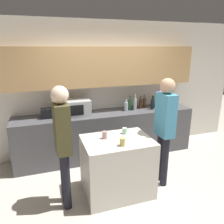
% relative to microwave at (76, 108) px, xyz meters
% --- Properties ---
extents(ground_plane, '(14.00, 14.00, 0.00)m').
position_rel_microwave_xyz_m(ground_plane, '(0.60, -1.41, -1.08)').
color(ground_plane, beige).
extents(back_wall, '(6.40, 0.40, 2.70)m').
position_rel_microwave_xyz_m(back_wall, '(0.60, 0.25, 0.45)').
color(back_wall, silver).
rests_on(back_wall, ground_plane).
extents(back_counter, '(3.60, 0.62, 0.93)m').
position_rel_microwave_xyz_m(back_counter, '(0.60, -0.02, -0.62)').
color(back_counter, '#4C4C51').
rests_on(back_counter, ground_plane).
extents(kitchen_island, '(1.01, 0.74, 0.89)m').
position_rel_microwave_xyz_m(kitchen_island, '(0.39, -1.23, -0.64)').
color(kitchen_island, beige).
rests_on(kitchen_island, ground_plane).
extents(microwave, '(0.52, 0.39, 0.30)m').
position_rel_microwave_xyz_m(microwave, '(0.00, 0.00, 0.00)').
color(microwave, '#B7BABC').
rests_on(microwave, back_counter).
extents(toaster, '(0.26, 0.16, 0.18)m').
position_rel_microwave_xyz_m(toaster, '(-0.52, 0.00, -0.06)').
color(toaster, black).
rests_on(toaster, back_counter).
extents(potted_plant, '(0.14, 0.14, 0.39)m').
position_rel_microwave_xyz_m(potted_plant, '(1.80, 0.00, 0.05)').
color(potted_plant, brown).
rests_on(potted_plant, back_counter).
extents(bottle_0, '(0.08, 0.08, 0.25)m').
position_rel_microwave_xyz_m(bottle_0, '(1.02, -0.02, -0.06)').
color(bottle_0, silver).
rests_on(bottle_0, back_counter).
extents(bottle_1, '(0.07, 0.07, 0.29)m').
position_rel_microwave_xyz_m(bottle_1, '(1.11, 0.02, -0.04)').
color(bottle_1, '#194723').
rests_on(bottle_1, back_counter).
extents(bottle_2, '(0.06, 0.06, 0.33)m').
position_rel_microwave_xyz_m(bottle_2, '(1.21, -0.03, -0.02)').
color(bottle_2, silver).
rests_on(bottle_2, back_counter).
extents(bottle_3, '(0.06, 0.06, 0.23)m').
position_rel_microwave_xyz_m(bottle_3, '(1.29, 0.10, -0.06)').
color(bottle_3, '#472814').
rests_on(bottle_3, back_counter).
extents(bottle_4, '(0.06, 0.06, 0.27)m').
position_rel_microwave_xyz_m(bottle_4, '(1.37, 0.05, -0.05)').
color(bottle_4, '#472814').
rests_on(bottle_4, back_counter).
extents(bottle_5, '(0.06, 0.06, 0.28)m').
position_rel_microwave_xyz_m(bottle_5, '(1.47, 0.08, -0.04)').
color(bottle_5, '#472814').
rests_on(bottle_5, back_counter).
extents(bottle_6, '(0.07, 0.07, 0.29)m').
position_rel_microwave_xyz_m(bottle_6, '(1.58, -0.09, -0.04)').
color(bottle_6, black).
rests_on(bottle_6, back_counter).
extents(bottle_7, '(0.06, 0.06, 0.26)m').
position_rel_microwave_xyz_m(bottle_7, '(1.65, 0.01, -0.05)').
color(bottle_7, '#194723').
rests_on(bottle_7, back_counter).
extents(cup_0, '(0.08, 0.08, 0.11)m').
position_rel_microwave_xyz_m(cup_0, '(0.23, -1.13, -0.14)').
color(cup_0, tan).
rests_on(cup_0, kitchen_island).
extents(cup_1, '(0.08, 0.08, 0.11)m').
position_rel_microwave_xyz_m(cup_1, '(0.39, -1.45, -0.14)').
color(cup_1, '#CABA5F').
rests_on(cup_1, kitchen_island).
extents(cup_2, '(0.08, 0.08, 0.09)m').
position_rel_microwave_xyz_m(cup_2, '(0.58, -1.05, -0.15)').
color(cup_2, '#A4DCAF').
rests_on(cup_2, kitchen_island).
extents(person_left, '(0.23, 0.35, 1.73)m').
position_rel_microwave_xyz_m(person_left, '(-0.39, -1.27, -0.04)').
color(person_left, black).
rests_on(person_left, ground_plane).
extents(person_center, '(0.23, 0.34, 1.75)m').
position_rel_microwave_xyz_m(person_center, '(1.18, -1.23, -0.03)').
color(person_center, black).
rests_on(person_center, ground_plane).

